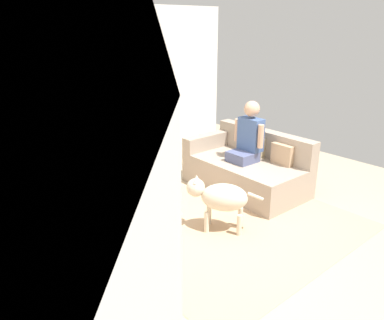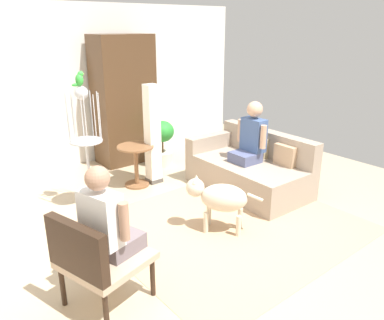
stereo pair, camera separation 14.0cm
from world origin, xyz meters
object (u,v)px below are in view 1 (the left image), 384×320
bird_cage_stand (84,149)px  parrot (77,80)px  armchair (100,258)px  column_lamp (149,136)px  dog (220,197)px  potted_plant (158,141)px  armoire_cabinet (119,101)px  round_end_table (133,162)px  couch (247,168)px  person_on_armchair (111,222)px  person_on_couch (248,136)px

bird_cage_stand → parrot: (-0.01, 0.00, 0.84)m
armchair → column_lamp: 2.74m
dog → bird_cage_stand: (-0.87, 1.48, 0.39)m
potted_plant → armoire_cabinet: 0.92m
round_end_table → dog: bearing=-88.1°
armchair → round_end_table: bearing=51.7°
couch → round_end_table: (-1.20, 1.09, 0.08)m
bird_cage_stand → parrot: bearing=180.0°
person_on_armchair → bird_cage_stand: bearing=70.1°
parrot → potted_plant: size_ratio=0.22×
armchair → dog: (1.66, 0.32, -0.09)m
dog → potted_plant: 2.27m
potted_plant → couch: bearing=-74.6°
person_on_couch → armoire_cabinet: armoire_cabinet is taller
bird_cage_stand → potted_plant: bearing=22.9°
dog → armoire_cabinet: armoire_cabinet is taller
round_end_table → armoire_cabinet: armoire_cabinet is taller
potted_plant → armoire_cabinet: bearing=117.5°
person_on_armchair → potted_plant: bearing=47.5°
potted_plant → parrot: bearing=-157.2°
couch → potted_plant: (-0.42, 1.54, 0.15)m
person_on_armchair → column_lamp: column_lamp is taller
round_end_table → person_on_armchair: bearing=-126.2°
couch → armoire_cabinet: (-0.75, 2.15, 0.75)m
person_on_armchair → potted_plant: 3.31m
parrot → column_lamp: size_ratio=0.12×
armoire_cabinet → person_on_armchair: bearing=-122.0°
dog → potted_plant: (0.72, 2.15, 0.03)m
couch → armchair: (-2.80, -0.93, 0.20)m
round_end_table → parrot: bearing=-164.6°
person_on_couch → bird_cage_stand: bird_cage_stand is taller
armoire_cabinet → armchair: bearing=-123.6°
parrot → column_lamp: 1.44m
couch → parrot: bearing=156.9°
person_on_armchair → parrot: parrot is taller
person_on_couch → dog: size_ratio=1.17×
couch → person_on_couch: (-0.03, -0.03, 0.49)m
dog → parrot: 2.11m
dog → parrot: (-0.88, 1.48, 1.22)m
person_on_couch → dog: person_on_couch is taller
couch → person_on_couch: 0.49m
person_on_armchair → armoire_cabinet: (1.91, 3.05, 0.30)m
armoire_cabinet → parrot: bearing=-134.7°
bird_cage_stand → potted_plant: bird_cage_stand is taller
round_end_table → dog: (0.06, -1.70, 0.04)m
bird_cage_stand → round_end_table: bearing=15.5°
person_on_couch → round_end_table: 1.67m
person_on_armchair → armoire_cabinet: size_ratio=0.38×
person_on_couch → round_end_table: bearing=136.3°
couch → round_end_table: couch is taller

